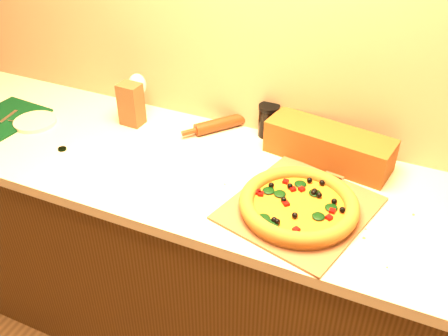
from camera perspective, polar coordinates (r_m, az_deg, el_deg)
cabinet at (r=2.02m, az=2.19°, el=-12.06°), size 2.80×0.65×0.86m
countertop at (r=1.71m, az=2.52°, el=-1.78°), size 2.84×0.68×0.04m
pizza_peel at (r=1.60m, az=8.99°, el=-4.24°), size 0.49×0.63×0.01m
pizza at (r=1.56m, az=8.53°, el=-4.19°), size 0.37×0.37×0.05m
bottle_cap at (r=1.94m, az=-18.01°, el=2.09°), size 0.04×0.04×0.01m
rolling_pin at (r=1.97m, az=0.02°, el=5.16°), size 0.24×0.29×0.05m
bread_bag at (r=1.80m, az=11.85°, el=2.51°), size 0.46×0.21×0.12m
wine_glass at (r=2.06m, az=-9.86°, el=9.20°), size 0.07×0.07×0.18m
paper_bag at (r=2.01m, az=-10.57°, el=7.17°), size 0.09×0.07×0.17m
dark_jar at (r=1.91m, az=5.11°, el=5.43°), size 0.08×0.08×0.13m
side_plate at (r=2.15m, az=-20.78°, el=4.95°), size 0.20×0.20×0.02m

